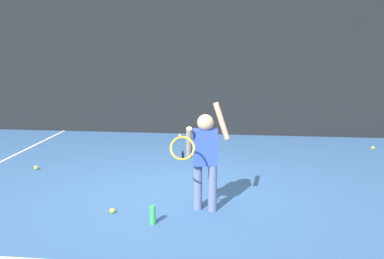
{
  "coord_description": "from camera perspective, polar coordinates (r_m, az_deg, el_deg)",
  "views": [
    {
      "loc": [
        1.0,
        -5.97,
        2.06
      ],
      "look_at": [
        0.26,
        0.33,
        0.85
      ],
      "focal_mm": 43.18,
      "sensor_mm": 36.0,
      "label": 1
    }
  ],
  "objects": [
    {
      "name": "tennis_ball_0",
      "position": [
        10.12,
        -1.49,
        -0.75
      ],
      "size": [
        0.07,
        0.07,
        0.07
      ],
      "primitive_type": "sphere",
      "color": "#CCE033",
      "rests_on": "ground"
    },
    {
      "name": "water_bottle",
      "position": [
        5.39,
        -4.89,
        -10.46
      ],
      "size": [
        0.07,
        0.07,
        0.22
      ],
      "primitive_type": "cylinder",
      "color": "green",
      "rests_on": "ground"
    },
    {
      "name": "tennis_ball_5",
      "position": [
        5.79,
        -9.82,
        -9.86
      ],
      "size": [
        0.07,
        0.07,
        0.07
      ],
      "primitive_type": "sphere",
      "color": "#CCE033",
      "rests_on": "ground"
    },
    {
      "name": "back_fence_windscreen",
      "position": [
        10.29,
        1.11,
        9.56
      ],
      "size": [
        13.58,
        0.08,
        3.67
      ],
      "primitive_type": "cube",
      "color": "black",
      "rests_on": "ground"
    },
    {
      "name": "ground_plane",
      "position": [
        6.39,
        -2.72,
        -8.02
      ],
      "size": [
        20.0,
        20.0,
        0.0
      ],
      "primitive_type": "plane",
      "color": "#335B93"
    },
    {
      "name": "tennis_ball_1",
      "position": [
        7.99,
        -18.71,
        -4.49
      ],
      "size": [
        0.07,
        0.07,
        0.07
      ],
      "primitive_type": "sphere",
      "color": "#CCE033",
      "rests_on": "ground"
    },
    {
      "name": "fence_post_1",
      "position": [
        10.35,
        1.14,
        9.98
      ],
      "size": [
        0.09,
        0.09,
        3.82
      ],
      "primitive_type": "cylinder",
      "color": "slate",
      "rests_on": "ground"
    },
    {
      "name": "tennis_ball_6",
      "position": [
        9.61,
        21.46,
        -2.13
      ],
      "size": [
        0.07,
        0.07,
        0.07
      ],
      "primitive_type": "sphere",
      "color": "#CCE033",
      "rests_on": "ground"
    },
    {
      "name": "tennis_player",
      "position": [
        5.6,
        1.53,
        -2.99
      ],
      "size": [
        0.67,
        0.63,
        1.35
      ],
      "rotation": [
        0.0,
        0.0,
        0.12
      ],
      "color": "slate",
      "rests_on": "ground"
    }
  ]
}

